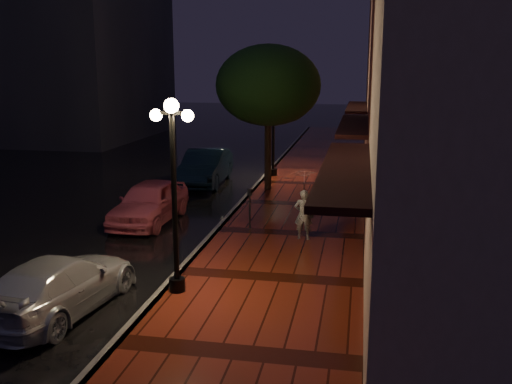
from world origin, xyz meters
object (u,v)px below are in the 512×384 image
Objects in this scene: pink_car at (149,202)px; streetlamp_near at (174,185)px; street_tree at (268,88)px; streetlamp_far at (273,122)px; parking_meter at (250,205)px; navy_car at (205,167)px; woman_with_umbrella at (304,194)px; silver_car at (60,285)px.

streetlamp_near is at bearing -62.62° from pink_car.
streetlamp_far is at bearing 94.91° from street_tree.
navy_car is at bearing 137.55° from parking_meter.
streetlamp_near is 12.54m from navy_car.
streetlamp_far is 9.91m from woman_with_umbrella.
streetlamp_far is 0.74× the size of street_tree.
navy_car is at bearing -81.57° from silver_car.
streetlamp_near is 0.93× the size of navy_car.
street_tree is at bearing -85.09° from streetlamp_far.
streetlamp_far reaches higher than parking_meter.
street_tree is 6.71m from parking_meter.
street_tree is at bearing -70.43° from woman_with_umbrella.
silver_car is at bearing -150.92° from streetlamp_near.
streetlamp_far is at bearing 90.00° from streetlamp_near.
parking_meter reaches higher than pink_car.
street_tree is 12.96m from silver_car.
parking_meter is at bearing -21.19° from woman_with_umbrella.
navy_car is 13.33m from silver_car.
pink_car is at bearing -93.76° from navy_car.
woman_with_umbrella is (5.27, -1.38, 0.81)m from pink_car.
pink_car is at bearing -109.39° from streetlamp_far.
parking_meter is at bearing -107.71° from silver_car.
navy_car is (-2.70, -1.89, -1.83)m from streetlamp_far.
street_tree is (0.26, -3.01, 1.64)m from streetlamp_far.
streetlamp_far is at bearing 32.74° from navy_car.
street_tree is at bearing 88.65° from streetlamp_near.
streetlamp_far is 3.77m from navy_car.
street_tree reaches higher than navy_car.
street_tree is 7.40m from woman_with_umbrella.
streetlamp_near is at bearing -90.00° from streetlamp_far.
navy_car is at bearing 159.29° from street_tree.
streetlamp_near reaches higher than navy_car.
navy_car is (0.17, 6.28, 0.06)m from pink_car.
streetlamp_near is 1.00× the size of streetlamp_far.
pink_car is 7.08m from silver_car.
navy_car is (-2.96, 1.12, -3.48)m from street_tree.
street_tree reaches higher than streetlamp_near.
street_tree reaches higher than parking_meter.
streetlamp_far is at bearing 71.75° from pink_car.
streetlamp_near is 6.77m from pink_car.
streetlamp_far is at bearing 115.96° from parking_meter.
street_tree is 1.41× the size of pink_car.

